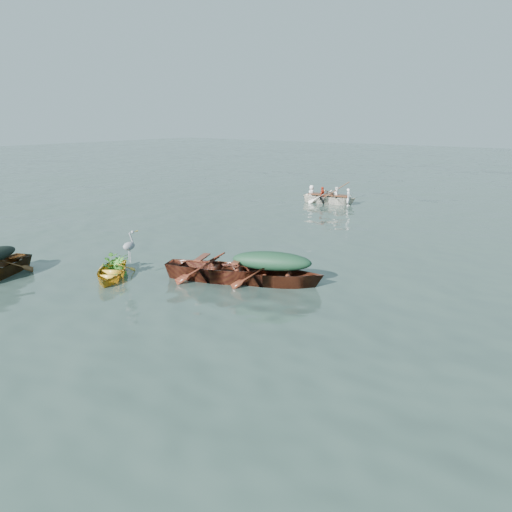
{
  "coord_description": "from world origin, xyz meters",
  "views": [
    {
      "loc": [
        8.6,
        -9.83,
        4.47
      ],
      "look_at": [
        0.12,
        1.48,
        0.5
      ],
      "focal_mm": 35.0,
      "sensor_mm": 36.0,
      "label": 1
    }
  ],
  "objects_px": {
    "open_wooden_boat": "(221,280)",
    "rowed_boat": "(329,204)",
    "heron": "(129,250)",
    "green_tarp_boat": "(271,284)",
    "yellow_dinghy": "(111,278)"
  },
  "relations": [
    {
      "from": "open_wooden_boat",
      "to": "rowed_boat",
      "type": "height_order",
      "value": "open_wooden_boat"
    },
    {
      "from": "rowed_boat",
      "to": "heron",
      "type": "height_order",
      "value": "heron"
    },
    {
      "from": "open_wooden_boat",
      "to": "rowed_boat",
      "type": "distance_m",
      "value": 13.76
    },
    {
      "from": "green_tarp_boat",
      "to": "open_wooden_boat",
      "type": "xyz_separation_m",
      "value": [
        -1.34,
        -0.58,
        0.0
      ]
    },
    {
      "from": "green_tarp_boat",
      "to": "rowed_boat",
      "type": "xyz_separation_m",
      "value": [
        -5.15,
        12.64,
        0.0
      ]
    },
    {
      "from": "open_wooden_boat",
      "to": "green_tarp_boat",
      "type": "bearing_deg",
      "value": -87.67
    },
    {
      "from": "yellow_dinghy",
      "to": "open_wooden_boat",
      "type": "relative_size",
      "value": 0.59
    },
    {
      "from": "heron",
      "to": "green_tarp_boat",
      "type": "bearing_deg",
      "value": -12.01
    },
    {
      "from": "yellow_dinghy",
      "to": "green_tarp_boat",
      "type": "bearing_deg",
      "value": -9.98
    },
    {
      "from": "yellow_dinghy",
      "to": "rowed_boat",
      "type": "xyz_separation_m",
      "value": [
        -1.15,
        14.94,
        0.0
      ]
    },
    {
      "from": "green_tarp_boat",
      "to": "rowed_boat",
      "type": "distance_m",
      "value": 13.65
    },
    {
      "from": "open_wooden_boat",
      "to": "rowed_boat",
      "type": "xyz_separation_m",
      "value": [
        -3.8,
        13.23,
        0.0
      ]
    },
    {
      "from": "open_wooden_boat",
      "to": "heron",
      "type": "height_order",
      "value": "heron"
    },
    {
      "from": "rowed_boat",
      "to": "heron",
      "type": "xyz_separation_m",
      "value": [
        1.54,
        -14.55,
        0.8
      ]
    },
    {
      "from": "green_tarp_boat",
      "to": "heron",
      "type": "relative_size",
      "value": 4.36
    }
  ]
}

